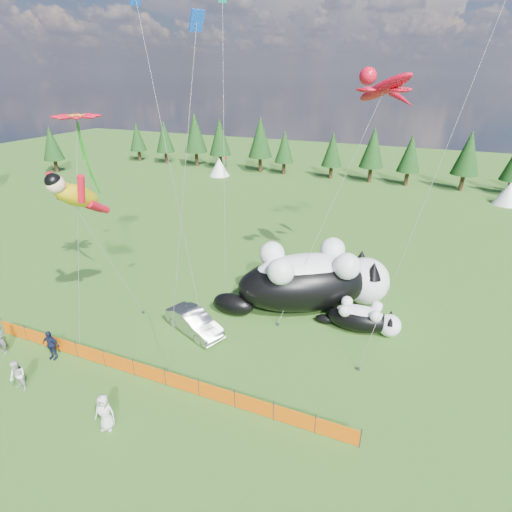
% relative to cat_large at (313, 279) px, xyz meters
% --- Properties ---
extents(ground, '(160.00, 160.00, 0.00)m').
position_rel_cat_large_xyz_m(ground, '(-5.97, -7.53, -2.13)').
color(ground, '#113309').
rests_on(ground, ground).
extents(safety_fence, '(22.06, 0.06, 1.10)m').
position_rel_cat_large_xyz_m(safety_fence, '(-5.97, -10.53, -1.63)').
color(safety_fence, '#262626').
rests_on(safety_fence, ground).
extents(tree_line, '(90.00, 4.00, 8.00)m').
position_rel_cat_large_xyz_m(tree_line, '(-5.97, 37.47, 1.87)').
color(tree_line, black).
rests_on(tree_line, ground).
extents(festival_tents, '(50.00, 3.20, 2.80)m').
position_rel_cat_large_xyz_m(festival_tents, '(5.03, 32.47, -0.73)').
color(festival_tents, white).
rests_on(festival_tents, ground).
extents(cat_large, '(11.16, 8.65, 4.49)m').
position_rel_cat_large_xyz_m(cat_large, '(0.00, 0.00, 0.00)').
color(cat_large, black).
rests_on(cat_large, ground).
extents(cat_small, '(5.32, 2.11, 1.92)m').
position_rel_cat_large_xyz_m(cat_small, '(3.70, -1.58, -1.22)').
color(cat_small, black).
rests_on(cat_small, ground).
extents(car, '(4.58, 3.07, 1.43)m').
position_rel_cat_large_xyz_m(car, '(-6.02, -5.78, -1.42)').
color(car, '#B8B9BE').
rests_on(car, ground).
extents(spectator_a, '(0.75, 0.55, 1.91)m').
position_rel_cat_large_xyz_m(spectator_a, '(-15.27, -11.86, -1.18)').
color(spectator_a, '#58575C').
rests_on(spectator_a, ground).
extents(spectator_b, '(0.91, 0.59, 1.79)m').
position_rel_cat_large_xyz_m(spectator_b, '(-11.66, -13.67, -1.24)').
color(spectator_b, silver).
rests_on(spectator_b, ground).
extents(spectator_c, '(1.14, 0.70, 1.83)m').
position_rel_cat_large_xyz_m(spectator_c, '(-12.19, -11.13, -1.22)').
color(spectator_c, '#121933').
rests_on(spectator_c, ground).
extents(spectator_e, '(1.07, 0.86, 1.90)m').
position_rel_cat_large_xyz_m(spectator_e, '(-5.87, -13.89, -1.18)').
color(spectator_e, silver).
rests_on(spectator_e, ground).
extents(superhero_kite, '(4.26, 4.48, 10.49)m').
position_rel_cat_large_xyz_m(superhero_kite, '(-12.47, -7.01, 6.35)').
color(superhero_kite, '#DEB80B').
rests_on(superhero_kite, ground).
extents(gecko_kite, '(7.72, 11.33, 16.51)m').
position_rel_cat_large_xyz_m(gecko_kite, '(2.64, 4.59, 11.93)').
color(gecko_kite, red).
rests_on(gecko_kite, ground).
extents(flower_kite, '(5.03, 7.87, 14.13)m').
position_rel_cat_large_xyz_m(flower_kite, '(-14.18, -4.37, 10.22)').
color(flower_kite, red).
rests_on(flower_kite, ground).
extents(diamond_kite_a, '(4.67, 2.97, 19.50)m').
position_rel_cat_large_xyz_m(diamond_kite_a, '(-9.58, -3.32, 15.50)').
color(diamond_kite_a, blue).
rests_on(diamond_kite_a, ground).
extents(diamond_kite_c, '(2.19, 2.58, 17.57)m').
position_rel_cat_large_xyz_m(diamond_kite_c, '(-3.53, -8.00, 13.91)').
color(diamond_kite_c, blue).
rests_on(diamond_kite_c, ground).
extents(diamond_kite_d, '(2.88, 5.91, 20.39)m').
position_rel_cat_large_xyz_m(diamond_kite_d, '(-7.63, 2.68, 16.08)').
color(diamond_kite_d, '#0DA493').
rests_on(diamond_kite_d, ground).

